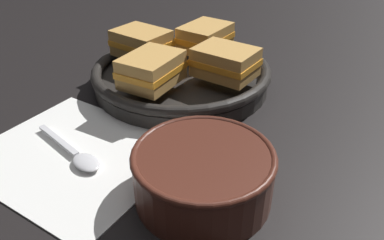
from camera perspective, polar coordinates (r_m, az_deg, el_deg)
ground_plane at (r=0.52m, az=-6.36°, el=-4.09°), size 4.00×4.00×0.00m
napkin at (r=0.52m, az=-17.36°, el=-4.96°), size 0.26×0.23×0.00m
soup_bowl at (r=0.42m, az=1.72°, el=-7.89°), size 0.16×0.16×0.06m
spoon at (r=0.51m, az=-16.98°, el=-5.25°), size 0.14×0.05×0.01m
skillet at (r=0.66m, az=-1.62°, el=6.82°), size 0.31×0.31×0.04m
sandwich_near_left at (r=0.69m, az=-7.69°, el=11.57°), size 0.11×0.09×0.05m
sandwich_near_right at (r=0.58m, az=-6.16°, el=7.67°), size 0.07×0.10×0.05m
sandwich_far_left at (r=0.61m, az=5.12°, el=8.80°), size 0.10×0.08×0.05m
sandwich_far_right at (r=0.71m, az=2.04°, el=12.46°), size 0.08×0.10×0.05m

